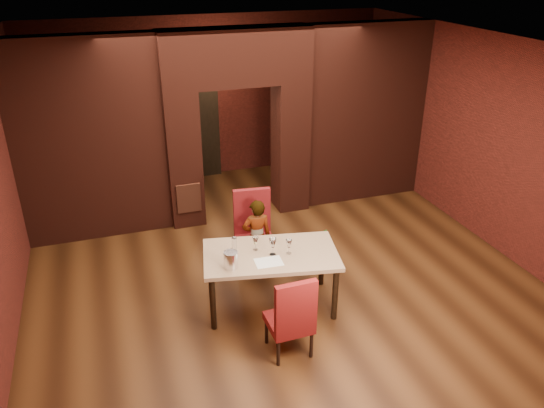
# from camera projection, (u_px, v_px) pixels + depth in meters

# --- Properties ---
(floor) EXTENTS (8.00, 8.00, 0.00)m
(floor) POSITION_uv_depth(u_px,v_px,m) (276.00, 269.00, 7.86)
(floor) COLOR #4A2812
(floor) RESTS_ON ground
(ceiling) EXTENTS (7.00, 8.00, 0.04)m
(ceiling) POSITION_uv_depth(u_px,v_px,m) (277.00, 48.00, 6.47)
(ceiling) COLOR silver
(ceiling) RESTS_ON ground
(wall_back) EXTENTS (7.00, 0.04, 3.20)m
(wall_back) POSITION_uv_depth(u_px,v_px,m) (211.00, 98.00, 10.58)
(wall_back) COLOR maroon
(wall_back) RESTS_ON ground
(wall_front) EXTENTS (7.00, 0.04, 3.20)m
(wall_front) POSITION_uv_depth(u_px,v_px,m) (461.00, 369.00, 3.75)
(wall_front) COLOR maroon
(wall_front) RESTS_ON ground
(wall_right) EXTENTS (0.04, 8.00, 3.20)m
(wall_right) POSITION_uv_depth(u_px,v_px,m) (491.00, 142.00, 8.17)
(wall_right) COLOR maroon
(wall_right) RESTS_ON ground
(pillar_left) EXTENTS (0.55, 0.55, 2.30)m
(pillar_left) POSITION_uv_depth(u_px,v_px,m) (183.00, 158.00, 8.79)
(pillar_left) COLOR maroon
(pillar_left) RESTS_ON ground
(pillar_right) EXTENTS (0.55, 0.55, 2.30)m
(pillar_right) POSITION_uv_depth(u_px,v_px,m) (290.00, 146.00, 9.34)
(pillar_right) COLOR maroon
(pillar_right) RESTS_ON ground
(lintel) EXTENTS (2.45, 0.55, 0.90)m
(lintel) POSITION_uv_depth(u_px,v_px,m) (236.00, 57.00, 8.37)
(lintel) COLOR maroon
(lintel) RESTS_ON ground
(wing_wall_left) EXTENTS (2.28, 0.35, 3.20)m
(wing_wall_left) POSITION_uv_depth(u_px,v_px,m) (90.00, 142.00, 8.19)
(wing_wall_left) COLOR maroon
(wing_wall_left) RESTS_ON ground
(wing_wall_right) EXTENTS (2.28, 0.35, 3.20)m
(wing_wall_right) POSITION_uv_depth(u_px,v_px,m) (364.00, 114.00, 9.55)
(wing_wall_right) COLOR maroon
(wing_wall_right) RESTS_ON ground
(vent_panel) EXTENTS (0.40, 0.03, 0.50)m
(vent_panel) POSITION_uv_depth(u_px,v_px,m) (189.00, 198.00, 8.80)
(vent_panel) COLOR #98462C
(vent_panel) RESTS_ON ground
(rear_door) EXTENTS (0.90, 0.08, 2.10)m
(rear_door) POSITION_uv_depth(u_px,v_px,m) (194.00, 128.00, 10.65)
(rear_door) COLOR black
(rear_door) RESTS_ON ground
(rear_door_frame) EXTENTS (1.02, 0.04, 2.22)m
(rear_door_frame) POSITION_uv_depth(u_px,v_px,m) (194.00, 128.00, 10.62)
(rear_door_frame) COLOR black
(rear_door_frame) RESTS_ON ground
(dining_table) EXTENTS (1.86, 1.27, 0.80)m
(dining_table) POSITION_uv_depth(u_px,v_px,m) (271.00, 279.00, 6.91)
(dining_table) COLOR #A18461
(dining_table) RESTS_ON ground
(chair_far) EXTENTS (0.60, 0.60, 1.19)m
(chair_far) POSITION_uv_depth(u_px,v_px,m) (255.00, 233.00, 7.63)
(chair_far) COLOR maroon
(chair_far) RESTS_ON ground
(chair_near) EXTENTS (0.49, 0.49, 1.06)m
(chair_near) POSITION_uv_depth(u_px,v_px,m) (289.00, 313.00, 6.05)
(chair_near) COLOR maroon
(chair_near) RESTS_ON ground
(person_seated) EXTENTS (0.44, 0.30, 1.17)m
(person_seated) POSITION_uv_depth(u_px,v_px,m) (257.00, 237.00, 7.55)
(person_seated) COLOR silver
(person_seated) RESTS_ON ground
(wine_glass_a) EXTENTS (0.08, 0.08, 0.19)m
(wine_glass_a) POSITION_uv_depth(u_px,v_px,m) (256.00, 243.00, 6.77)
(wine_glass_a) COLOR silver
(wine_glass_a) RESTS_ON dining_table
(wine_glass_b) EXTENTS (0.09, 0.09, 0.23)m
(wine_glass_b) POSITION_uv_depth(u_px,v_px,m) (273.00, 247.00, 6.65)
(wine_glass_b) COLOR white
(wine_glass_b) RESTS_ON dining_table
(wine_glass_c) EXTENTS (0.08, 0.08, 0.20)m
(wine_glass_c) POSITION_uv_depth(u_px,v_px,m) (289.00, 247.00, 6.68)
(wine_glass_c) COLOR white
(wine_glass_c) RESTS_ON dining_table
(tasting_sheet) EXTENTS (0.35, 0.27, 0.00)m
(tasting_sheet) POSITION_uv_depth(u_px,v_px,m) (269.00, 262.00, 6.54)
(tasting_sheet) COLOR white
(tasting_sheet) RESTS_ON dining_table
(wine_bucket) EXTENTS (0.18, 0.18, 0.21)m
(wine_bucket) POSITION_uv_depth(u_px,v_px,m) (231.00, 260.00, 6.39)
(wine_bucket) COLOR silver
(wine_bucket) RESTS_ON dining_table
(water_bottle) EXTENTS (0.06, 0.06, 0.28)m
(water_bottle) POSITION_uv_depth(u_px,v_px,m) (234.00, 246.00, 6.61)
(water_bottle) COLOR white
(water_bottle) RESTS_ON dining_table
(potted_plant) EXTENTS (0.47, 0.46, 0.40)m
(potted_plant) POSITION_uv_depth(u_px,v_px,m) (315.00, 242.00, 8.20)
(potted_plant) COLOR #336425
(potted_plant) RESTS_ON ground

